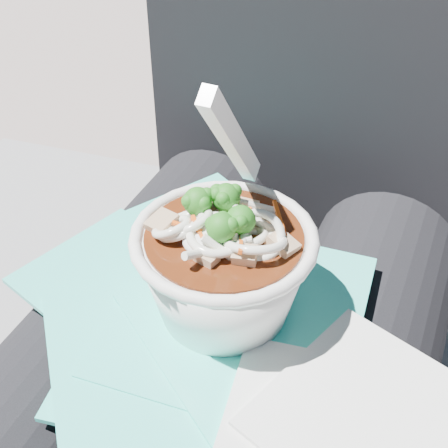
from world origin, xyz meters
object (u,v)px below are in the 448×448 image
at_px(lap, 212,385).
at_px(udon_bowl, 224,261).
at_px(person_body, 253,287).
at_px(plastic_bag, 209,330).
at_px(stone_ledge, 262,434).

distance_m(lap, udon_bowl, 0.14).
height_order(person_body, plastic_bag, person_body).
height_order(lap, person_body, person_body).
xyz_separation_m(stone_ledge, lap, (0.00, -0.15, 0.29)).
relative_size(lap, udon_bowl, 2.63).
distance_m(plastic_bag, udon_bowl, 0.06).
relative_size(stone_ledge, udon_bowl, 5.49).
bearing_deg(person_body, plastic_bag, -87.88).
height_order(stone_ledge, lap, lap).
relative_size(stone_ledge, person_body, 1.03).
bearing_deg(lap, plastic_bag, -71.71).
distance_m(stone_ledge, plastic_bag, 0.40).
bearing_deg(lap, person_body, 90.00).
height_order(plastic_bag, udon_bowl, udon_bowl).
xyz_separation_m(lap, udon_bowl, (0.01, 0.01, 0.14)).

